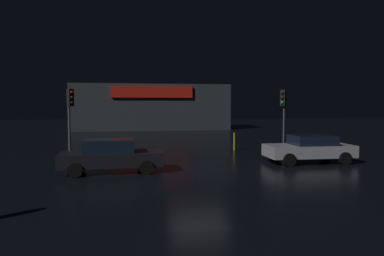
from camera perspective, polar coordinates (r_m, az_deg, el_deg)
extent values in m
plane|color=black|center=(15.56, 1.13, -7.28)|extent=(120.00, 120.00, 0.00)
cube|color=#33383D|center=(43.72, -6.66, 3.38)|extent=(18.57, 6.22, 5.43)
cube|color=red|center=(40.49, -6.47, 5.84)|extent=(9.26, 0.24, 1.31)
cylinder|color=#595B60|center=(23.33, 14.67, 1.14)|extent=(0.10, 0.10, 3.93)
cube|color=black|center=(23.17, 14.57, 4.76)|extent=(0.41, 0.41, 1.00)
sphere|color=black|center=(23.03, 14.43, 5.51)|extent=(0.20, 0.20, 0.20)
sphere|color=black|center=(23.02, 14.42, 4.77)|extent=(0.20, 0.20, 0.20)
sphere|color=#19D13F|center=(23.02, 14.41, 4.02)|extent=(0.20, 0.20, 0.20)
cylinder|color=#595B60|center=(21.72, -19.29, 0.84)|extent=(0.14, 0.14, 3.91)
cube|color=black|center=(21.57, -19.13, 4.69)|extent=(0.41, 0.41, 1.00)
sphere|color=red|center=(21.45, -18.89, 5.51)|extent=(0.20, 0.20, 0.20)
sphere|color=black|center=(21.45, -18.87, 4.70)|extent=(0.20, 0.20, 0.20)
sphere|color=black|center=(21.44, -18.85, 3.90)|extent=(0.20, 0.20, 0.20)
cube|color=#B7B7BF|center=(19.15, 18.39, -3.50)|extent=(4.45, 1.90, 0.61)
cube|color=black|center=(19.17, 18.88, -1.84)|extent=(2.12, 1.69, 0.50)
cylinder|color=black|center=(17.74, 15.49, -5.00)|extent=(0.65, 0.23, 0.65)
cylinder|color=black|center=(19.43, 13.28, -4.21)|extent=(0.65, 0.23, 0.65)
cylinder|color=black|center=(19.11, 23.55, -4.55)|extent=(0.65, 0.23, 0.65)
cylinder|color=black|center=(20.68, 20.83, -3.87)|extent=(0.65, 0.23, 0.65)
cube|color=black|center=(15.99, -12.89, -4.90)|extent=(4.51, 1.90, 0.59)
cube|color=black|center=(15.91, -13.38, -2.82)|extent=(2.24, 1.62, 0.58)
cylinder|color=black|center=(16.90, -7.85, -5.39)|extent=(0.62, 0.25, 0.61)
cylinder|color=black|center=(15.25, -7.39, -6.38)|extent=(0.62, 0.25, 0.61)
cylinder|color=black|center=(16.95, -17.81, -5.51)|extent=(0.62, 0.25, 0.61)
cylinder|color=black|center=(15.30, -18.43, -6.51)|extent=(0.62, 0.25, 0.61)
cylinder|color=gold|center=(23.36, 6.87, -2.18)|extent=(0.13, 0.13, 1.15)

